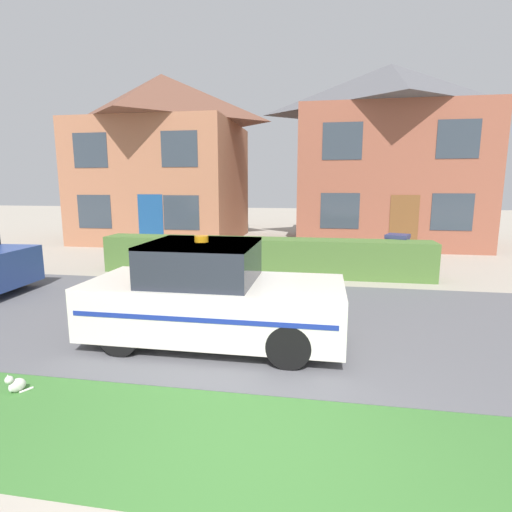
{
  "coord_description": "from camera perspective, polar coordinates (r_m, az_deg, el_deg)",
  "views": [
    {
      "loc": [
        0.57,
        -3.03,
        2.45
      ],
      "look_at": [
        -0.74,
        4.7,
        1.05
      ],
      "focal_mm": 28.0,
      "sensor_mm": 36.0,
      "label": 1
    }
  ],
  "objects": [
    {
      "name": "ground_plane",
      "position": [
        3.93,
        -0.88,
        -28.37
      ],
      "size": [
        80.0,
        80.0,
        0.0
      ],
      "primitive_type": "plane",
      "color": "#A89E8E"
    },
    {
      "name": "house_left",
      "position": [
        18.76,
        -12.97,
        13.55
      ],
      "size": [
        6.81,
        6.11,
        7.16
      ],
      "color": "#A86B4C",
      "rests_on": "ground"
    },
    {
      "name": "house_right",
      "position": [
        17.98,
        18.16,
        13.58
      ],
      "size": [
        7.4,
        5.75,
        7.24
      ],
      "color": "#93513D",
      "rests_on": "ground"
    },
    {
      "name": "cat",
      "position": [
        5.77,
        -31.11,
        -15.44
      ],
      "size": [
        0.24,
        0.23,
        0.24
      ],
      "rotation": [
        0.0,
        0.0,
        4.22
      ],
      "color": "silver",
      "rests_on": "ground"
    },
    {
      "name": "police_car",
      "position": [
        6.26,
        -6.25,
        -5.85
      ],
      "size": [
        3.94,
        1.69,
        1.68
      ],
      "rotation": [
        0.0,
        0.0,
        -0.0
      ],
      "color": "black",
      "rests_on": "road_strip"
    },
    {
      "name": "garden_hedge",
      "position": [
        11.02,
        0.97,
        -0.06
      ],
      "size": [
        9.02,
        0.86,
        1.0
      ],
      "primitive_type": "cube",
      "color": "#4C7233",
      "rests_on": "ground"
    },
    {
      "name": "wheelie_bin",
      "position": [
        11.73,
        19.44,
        0.27
      ],
      "size": [
        0.76,
        0.77,
        1.11
      ],
      "rotation": [
        0.0,
        0.0,
        -0.38
      ],
      "color": "#474C8C",
      "rests_on": "ground"
    },
    {
      "name": "road_strip",
      "position": [
        7.41,
        4.74,
        -9.16
      ],
      "size": [
        28.0,
        5.38,
        0.01
      ],
      "primitive_type": "cube",
      "color": "#5B5B60",
      "rests_on": "ground"
    },
    {
      "name": "lawn_verge",
      "position": [
        4.19,
        0.04,
        -25.51
      ],
      "size": [
        28.0,
        1.85,
        0.01
      ],
      "primitive_type": "cube",
      "color": "#3D7533",
      "rests_on": "ground"
    }
  ]
}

